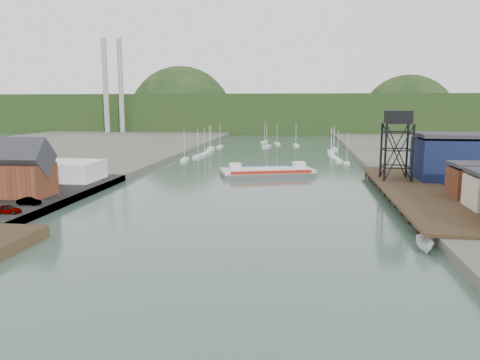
% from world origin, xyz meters
% --- Properties ---
extents(ground, '(600.00, 600.00, 0.00)m').
position_xyz_m(ground, '(0.00, 0.00, 0.00)').
color(ground, '#324D46').
rests_on(ground, ground).
extents(east_pier, '(14.00, 70.00, 2.45)m').
position_xyz_m(east_pier, '(37.00, 45.00, 1.90)').
color(east_pier, black).
rests_on(east_pier, ground).
extents(harbor_building, '(12.20, 8.20, 8.90)m').
position_xyz_m(harbor_building, '(-42.00, 30.00, 6.09)').
color(harbor_building, '#522717').
rests_on(harbor_building, west_quay).
extents(white_shed, '(18.00, 12.00, 4.50)m').
position_xyz_m(white_shed, '(-44.00, 50.00, 3.85)').
color(white_shed, silver).
rests_on(white_shed, west_quay).
extents(lift_tower, '(6.50, 6.50, 16.00)m').
position_xyz_m(lift_tower, '(35.00, 58.00, 15.65)').
color(lift_tower, black).
rests_on(lift_tower, east_pier).
extents(blue_shed, '(20.50, 14.50, 11.30)m').
position_xyz_m(blue_shed, '(50.00, 60.00, 7.06)').
color(blue_shed, black).
rests_on(blue_shed, east_land).
extents(marina_sailboats, '(57.71, 92.65, 0.90)m').
position_xyz_m(marina_sailboats, '(0.08, 138.46, 0.35)').
color(marina_sailboats, silver).
rests_on(marina_sailboats, ground).
extents(smokestacks, '(11.20, 8.20, 60.00)m').
position_xyz_m(smokestacks, '(-106.00, 232.50, 30.00)').
color(smokestacks, '#9B9C97').
rests_on(smokestacks, ground).
extents(distant_hills, '(500.00, 120.00, 80.00)m').
position_xyz_m(distant_hills, '(-3.98, 301.35, 10.38)').
color(distant_hills, black).
rests_on(distant_hills, ground).
extents(chain_ferry, '(27.07, 17.08, 3.63)m').
position_xyz_m(chain_ferry, '(3.73, 73.87, 1.04)').
color(chain_ferry, '#535356').
rests_on(chain_ferry, ground).
extents(motorboat, '(2.29, 5.35, 2.02)m').
position_xyz_m(motorboat, '(29.83, 8.83, 1.01)').
color(motorboat, silver).
rests_on(motorboat, ground).
extents(car_west_a, '(4.34, 1.87, 1.46)m').
position_xyz_m(car_west_a, '(-35.14, 15.81, 2.33)').
color(car_west_a, '#999999').
rests_on(car_west_a, west_quay).
extents(car_west_b, '(4.16, 1.47, 1.37)m').
position_xyz_m(car_west_b, '(-35.51, 22.47, 2.28)').
color(car_west_b, '#999999').
rests_on(car_west_b, west_quay).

